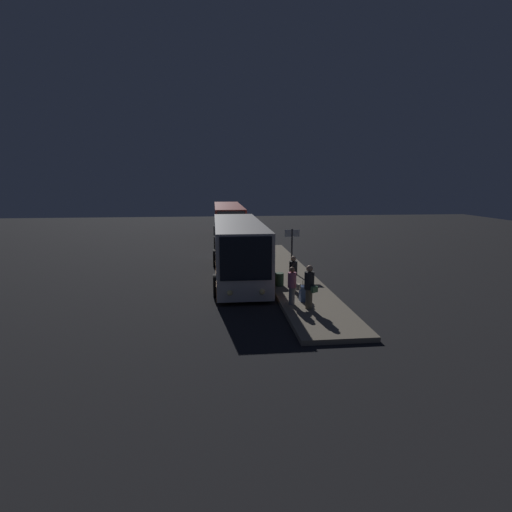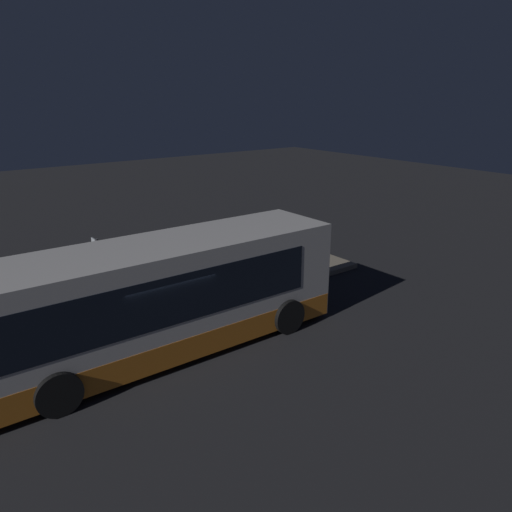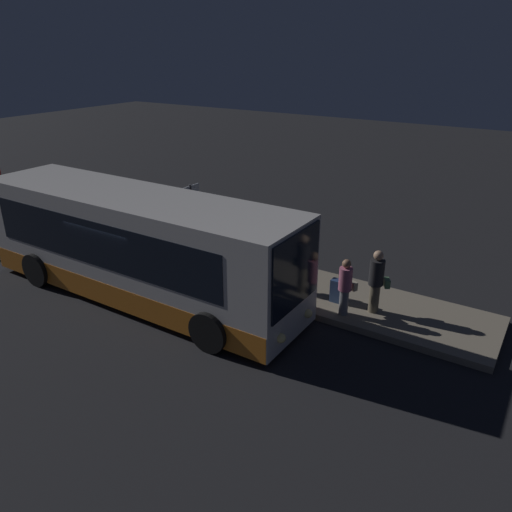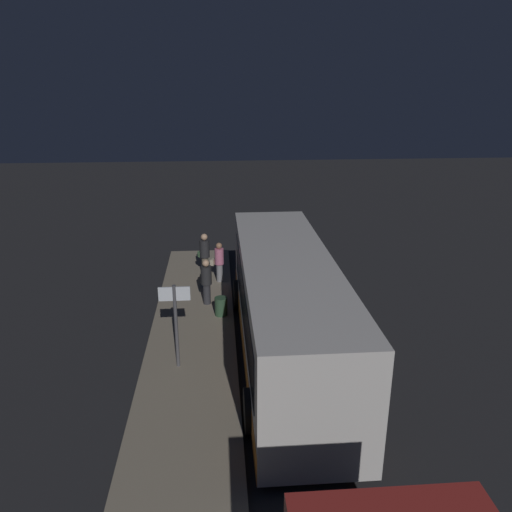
% 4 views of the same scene
% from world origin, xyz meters
% --- Properties ---
extents(ground, '(80.00, 80.00, 0.00)m').
position_xyz_m(ground, '(0.00, 0.00, 0.00)').
color(ground, '#232326').
extents(platform, '(20.00, 2.74, 0.19)m').
position_xyz_m(platform, '(0.00, 2.97, 0.10)').
color(platform, gray).
rests_on(platform, ground).
extents(bus_lead, '(10.67, 2.85, 3.19)m').
position_xyz_m(bus_lead, '(0.21, 0.12, 1.59)').
color(bus_lead, silver).
rests_on(bus_lead, ground).
extents(passenger_boarding, '(0.46, 0.46, 1.70)m').
position_xyz_m(passenger_boarding, '(3.90, 2.53, 1.11)').
color(passenger_boarding, '#2D2D33').
rests_on(passenger_boarding, platform).
extents(passenger_waiting, '(0.51, 0.62, 1.64)m').
position_xyz_m(passenger_waiting, '(6.04, 2.06, 1.08)').
color(passenger_waiting, gray).
rests_on(passenger_waiting, platform).
extents(passenger_with_bags, '(0.67, 0.59, 1.83)m').
position_xyz_m(passenger_with_bags, '(6.69, 2.65, 1.18)').
color(passenger_with_bags, '#6B604C').
rests_on(passenger_with_bags, platform).
extents(suitcase, '(0.42, 0.25, 0.92)m').
position_xyz_m(suitcase, '(5.61, 2.62, 0.54)').
color(suitcase, '#334C7F').
rests_on(suitcase, platform).
extents(sign_post, '(0.10, 0.86, 2.50)m').
position_xyz_m(sign_post, '(-0.30, 3.28, 1.80)').
color(sign_post, '#4C4C51').
rests_on(sign_post, platform).
extents(trash_bin, '(0.44, 0.44, 0.65)m').
position_xyz_m(trash_bin, '(2.91, 2.03, 0.52)').
color(trash_bin, '#2D4C33').
rests_on(trash_bin, platform).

